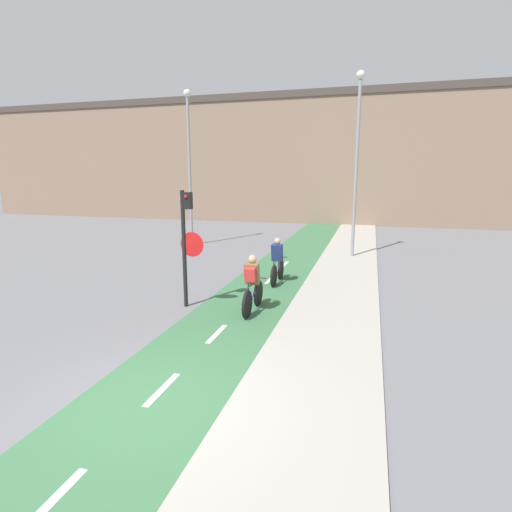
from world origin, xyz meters
name	(u,v)px	position (x,y,z in m)	size (l,w,h in m)	color
ground_plane	(147,406)	(0.00, 0.00, 0.00)	(120.00, 120.00, 0.00)	slate
bike_lane	(147,406)	(0.00, 0.00, 0.01)	(2.42, 60.00, 0.02)	#3D7047
sidewalk_strip	(297,432)	(2.41, 0.00, 0.03)	(2.40, 60.00, 0.05)	#A8A399
building_row_background	(330,160)	(0.00, 27.01, 4.75)	(60.00, 5.20, 9.48)	#89705B
traffic_light_pole	(186,236)	(-1.48, 4.66, 1.98)	(0.67, 0.25, 3.19)	black
street_lamp_far	(189,154)	(-5.64, 13.80, 4.61)	(0.36, 0.36, 7.66)	gray
street_lamp_sidewalk	(357,149)	(2.54, 12.92, 4.67)	(0.36, 0.36, 7.77)	gray
cyclist_near	(252,286)	(0.35, 4.71, 0.73)	(0.46, 1.76, 1.55)	black
cyclist_far	(277,263)	(0.32, 7.74, 0.68)	(0.46, 1.74, 1.55)	black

